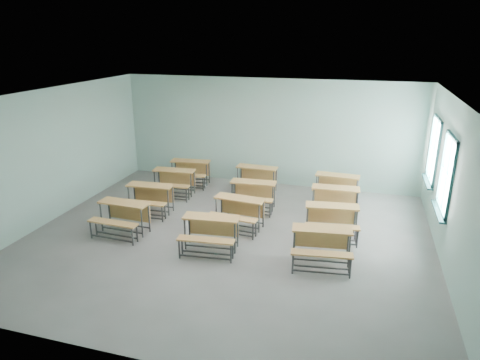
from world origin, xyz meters
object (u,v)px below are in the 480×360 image
object	(u,v)px
desk_unit_r2c1	(253,192)
desk_unit_r0c1	(210,229)
desk_unit_r3c1	(256,176)
desk_unit_r0c0	(122,214)
desk_unit_r1c0	(149,195)
desk_unit_r3c0	(190,169)
desk_unit_r1c1	(238,209)
desk_unit_r1c2	(332,217)
desk_unit_r2c2	(335,198)
desk_unit_r2c0	(173,179)
desk_unit_r0c2	(322,242)
desk_unit_r3c2	(337,184)

from	to	relation	value
desk_unit_r2c1	desk_unit_r0c1	bearing A→B (deg)	-99.88
desk_unit_r0c1	desk_unit_r3c1	world-z (taller)	same
desk_unit_r0c0	desk_unit_r1c0	xyz separation A→B (m)	(0.03, 1.25, 0.00)
desk_unit_r0c0	desk_unit_r3c0	xyz separation A→B (m)	(0.17, 3.59, 0.00)
desk_unit_r1c0	desk_unit_r1c1	world-z (taller)	same
desk_unit_r1c1	desk_unit_r3c0	distance (m)	3.45
desk_unit_r2c1	desk_unit_r3c0	bearing A→B (deg)	146.80
desk_unit_r0c1	desk_unit_r3c0	xyz separation A→B (m)	(-2.06, 3.80, 0.00)
desk_unit_r0c0	desk_unit_r0c1	bearing A→B (deg)	-2.66
desk_unit_r1c2	desk_unit_r2c2	xyz separation A→B (m)	(-0.02, 1.24, 0.00)
desk_unit_r2c1	desk_unit_r3c1	xyz separation A→B (m)	(-0.24, 1.30, 0.00)
desk_unit_r0c0	desk_unit_r2c0	world-z (taller)	same
desk_unit_r2c0	desk_unit_r0c0	bearing A→B (deg)	-95.96
desk_unit_r0c2	desk_unit_r3c1	distance (m)	4.33
desk_unit_r0c0	desk_unit_r2c1	world-z (taller)	same
desk_unit_r0c1	desk_unit_r1c0	size ratio (longest dim) A/B	1.03
desk_unit_r0c2	desk_unit_r3c1	world-z (taller)	same
desk_unit_r1c0	desk_unit_r0c0	bearing A→B (deg)	-94.24
desk_unit_r0c1	desk_unit_r1c2	size ratio (longest dim) A/B	0.99
desk_unit_r1c2	desk_unit_r0c1	bearing A→B (deg)	-157.84
desk_unit_r2c2	desk_unit_r1c1	bearing A→B (deg)	-150.54
desk_unit_r2c0	desk_unit_r3c1	size ratio (longest dim) A/B	1.02
desk_unit_r0c1	desk_unit_r2c0	xyz separation A→B (m)	(-2.15, 2.81, 0.00)
desk_unit_r3c1	desk_unit_r1c1	bearing A→B (deg)	-83.09
desk_unit_r0c0	desk_unit_r3c1	bearing A→B (deg)	60.02
desk_unit_r0c0	desk_unit_r2c0	bearing A→B (deg)	90.90
desk_unit_r3c0	desk_unit_r3c1	world-z (taller)	same
desk_unit_r0c1	desk_unit_r1c2	distance (m)	2.78
desk_unit_r2c1	desk_unit_r2c2	size ratio (longest dim) A/B	1.00
desk_unit_r0c2	desk_unit_r3c2	bearing A→B (deg)	82.13
desk_unit_r1c1	desk_unit_r3c1	size ratio (longest dim) A/B	1.03
desk_unit_r2c2	desk_unit_r0c1	bearing A→B (deg)	-135.90
desk_unit_r0c0	desk_unit_r3c0	world-z (taller)	same
desk_unit_r0c1	desk_unit_r2c0	bearing A→B (deg)	121.60
desk_unit_r2c1	desk_unit_r2c2	bearing A→B (deg)	0.91
desk_unit_r0c0	desk_unit_r2c2	world-z (taller)	same
desk_unit_r0c1	desk_unit_r3c2	xyz separation A→B (m)	(2.35, 3.64, 0.00)
desk_unit_r0c0	desk_unit_r0c2	bearing A→B (deg)	1.01
desk_unit_r1c1	desk_unit_r3c1	world-z (taller)	same
desk_unit_r2c1	desk_unit_r1c1	bearing A→B (deg)	-94.78
desk_unit_r1c2	desk_unit_r3c1	distance (m)	3.37
desk_unit_r1c0	desk_unit_r2c1	bearing A→B (deg)	18.71
desk_unit_r3c0	desk_unit_r3c1	distance (m)	2.10
desk_unit_r1c1	desk_unit_r3c2	xyz separation A→B (m)	(2.10, 2.41, 0.00)
desk_unit_r0c1	desk_unit_r2c2	size ratio (longest dim) A/B	1.02
desk_unit_r0c0	desk_unit_r1c1	size ratio (longest dim) A/B	0.98
desk_unit_r1c1	desk_unit_r3c1	xyz separation A→B (m)	(-0.21, 2.53, 0.00)
desk_unit_r0c2	desk_unit_r2c2	size ratio (longest dim) A/B	1.04
desk_unit_r0c0	desk_unit_r3c0	distance (m)	3.59
desk_unit_r0c2	desk_unit_r1c2	world-z (taller)	same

